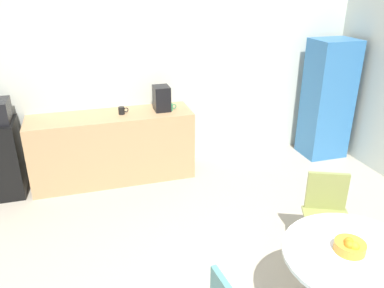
# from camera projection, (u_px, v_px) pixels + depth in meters

# --- Properties ---
(wall_back) EXTENTS (6.00, 0.10, 2.60)m
(wall_back) POSITION_uv_depth(u_px,v_px,m) (148.00, 75.00, 5.16)
(wall_back) COLOR silver
(wall_back) RESTS_ON ground_plane
(counter_block) EXTENTS (2.07, 0.60, 0.90)m
(counter_block) POSITION_uv_depth(u_px,v_px,m) (113.00, 147.00, 5.04)
(counter_block) COLOR tan
(counter_block) RESTS_ON ground_plane
(locker_cabinet) EXTENTS (0.60, 0.50, 1.72)m
(locker_cabinet) POSITION_uv_depth(u_px,v_px,m) (327.00, 99.00, 5.61)
(locker_cabinet) COLOR #3372B2
(locker_cabinet) RESTS_ON ground_plane
(round_table) EXTENTS (1.03, 1.03, 0.73)m
(round_table) POSITION_uv_depth(u_px,v_px,m) (354.00, 271.00, 2.74)
(round_table) COLOR silver
(round_table) RESTS_ON ground_plane
(chair_olive) EXTENTS (0.55, 0.55, 0.83)m
(chair_olive) POSITION_uv_depth(u_px,v_px,m) (327.00, 207.00, 3.61)
(chair_olive) COLOR silver
(chair_olive) RESTS_ON ground_plane
(fruit_bowl) EXTENTS (0.22, 0.22, 0.11)m
(fruit_bowl) POSITION_uv_depth(u_px,v_px,m) (350.00, 246.00, 2.69)
(fruit_bowl) COLOR gold
(fruit_bowl) RESTS_ON round_table
(mug_white) EXTENTS (0.13, 0.08, 0.09)m
(mug_white) POSITION_uv_depth(u_px,v_px,m) (122.00, 111.00, 4.87)
(mug_white) COLOR black
(mug_white) RESTS_ON counter_block
(mug_green) EXTENTS (0.13, 0.08, 0.09)m
(mug_green) POSITION_uv_depth(u_px,v_px,m) (170.00, 107.00, 5.00)
(mug_green) COLOR #338C59
(mug_green) RESTS_ON counter_block
(coffee_maker) EXTENTS (0.20, 0.24, 0.32)m
(coffee_maker) POSITION_uv_depth(u_px,v_px,m) (162.00, 98.00, 4.98)
(coffee_maker) COLOR black
(coffee_maker) RESTS_ON counter_block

